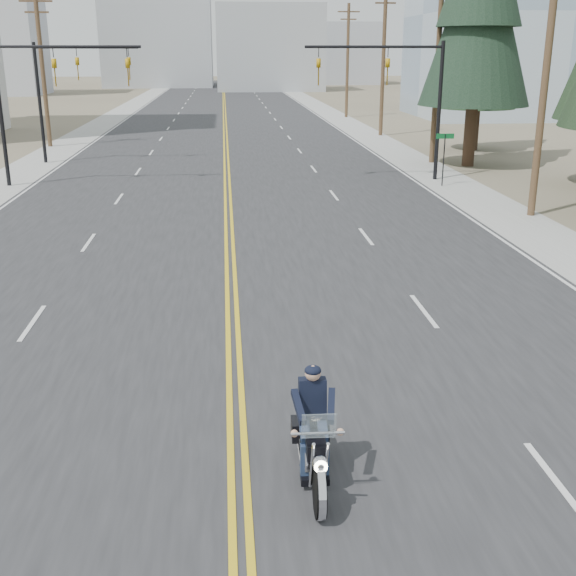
# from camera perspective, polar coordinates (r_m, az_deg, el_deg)

# --- Properties ---
(road) EXTENTS (20.00, 200.00, 0.01)m
(road) POSITION_cam_1_polar(r_m,az_deg,el_deg) (75.65, -5.02, 13.22)
(road) COLOR #303033
(road) RESTS_ON ground
(sidewalk_left) EXTENTS (3.00, 200.00, 0.01)m
(sidewalk_left) POSITION_cam_1_polar(r_m,az_deg,el_deg) (76.50, -13.89, 12.83)
(sidewalk_left) COLOR #A5A5A0
(sidewalk_left) RESTS_ON ground
(sidewalk_right) EXTENTS (3.00, 200.00, 0.01)m
(sidewalk_right) POSITION_cam_1_polar(r_m,az_deg,el_deg) (76.53, 3.86, 13.31)
(sidewalk_right) COLOR #A5A5A0
(sidewalk_right) RESTS_ON ground
(traffic_mast_left) EXTENTS (7.10, 0.26, 7.00)m
(traffic_mast_left) POSITION_cam_1_polar(r_m,az_deg,el_deg) (38.44, -19.01, 14.95)
(traffic_mast_left) COLOR black
(traffic_mast_left) RESTS_ON ground
(traffic_mast_right) EXTENTS (7.10, 0.26, 7.00)m
(traffic_mast_right) POSITION_cam_1_polar(r_m,az_deg,el_deg) (38.48, 8.98, 15.68)
(traffic_mast_right) COLOR black
(traffic_mast_right) RESTS_ON ground
(traffic_mast_far) EXTENTS (6.10, 0.26, 7.00)m
(traffic_mast_far) POSITION_cam_1_polar(r_m,az_deg,el_deg) (46.33, -17.10, 15.44)
(traffic_mast_far) COLOR black
(traffic_mast_far) RESTS_ON ground
(street_sign) EXTENTS (0.90, 0.06, 2.62)m
(street_sign) POSITION_cam_1_polar(r_m,az_deg,el_deg) (37.30, 12.24, 10.58)
(street_sign) COLOR black
(street_sign) RESTS_ON ground
(utility_pole_b) EXTENTS (2.20, 0.30, 11.50)m
(utility_pole_b) POSITION_cam_1_polar(r_m,az_deg,el_deg) (31.04, 19.76, 16.26)
(utility_pole_b) COLOR brown
(utility_pole_b) RESTS_ON ground
(utility_pole_c) EXTENTS (2.20, 0.30, 11.00)m
(utility_pole_c) POSITION_cam_1_polar(r_m,az_deg,el_deg) (45.16, 11.72, 16.89)
(utility_pole_c) COLOR brown
(utility_pole_c) RESTS_ON ground
(utility_pole_d) EXTENTS (2.20, 0.30, 11.50)m
(utility_pole_d) POSITION_cam_1_polar(r_m,az_deg,el_deg) (59.71, 7.55, 17.57)
(utility_pole_d) COLOR brown
(utility_pole_d) RESTS_ON ground
(utility_pole_e) EXTENTS (2.20, 0.30, 11.00)m
(utility_pole_e) POSITION_cam_1_polar(r_m,az_deg,el_deg) (76.41, 4.73, 17.58)
(utility_pole_e) COLOR brown
(utility_pole_e) RESTS_ON ground
(utility_pole_left) EXTENTS (2.20, 0.30, 10.50)m
(utility_pole_left) POSITION_cam_1_polar(r_m,az_deg,el_deg) (54.80, -18.84, 16.23)
(utility_pole_left) COLOR brown
(utility_pole_left) RESTS_ON ground
(glass_building) EXTENTS (24.00, 16.00, 20.00)m
(glass_building) POSITION_cam_1_polar(r_m,az_deg,el_deg) (81.99, 19.24, 19.72)
(glass_building) COLOR #9EB5CC
(glass_building) RESTS_ON ground
(haze_bldg_b) EXTENTS (18.00, 14.00, 14.00)m
(haze_bldg_b) POSITION_cam_1_polar(r_m,az_deg,el_deg) (130.62, -1.50, 18.43)
(haze_bldg_b) COLOR #ADB2B7
(haze_bldg_b) RESTS_ON ground
(haze_bldg_c) EXTENTS (16.00, 12.00, 18.00)m
(haze_bldg_c) POSITION_cam_1_polar(r_m,az_deg,el_deg) (122.16, 15.00, 18.81)
(haze_bldg_c) COLOR #B7BCC6
(haze_bldg_c) RESTS_ON ground
(haze_bldg_d) EXTENTS (20.00, 15.00, 26.00)m
(haze_bldg_d) POSITION_cam_1_polar(r_m,az_deg,el_deg) (146.00, -10.31, 20.49)
(haze_bldg_d) COLOR #ADB2B7
(haze_bldg_d) RESTS_ON ground
(haze_bldg_e) EXTENTS (14.00, 14.00, 12.00)m
(haze_bldg_e) POSITION_cam_1_polar(r_m,az_deg,el_deg) (157.38, 4.42, 17.98)
(haze_bldg_e) COLOR #B7BCC6
(haze_bldg_e) RESTS_ON ground
(motorcyclist) EXTENTS (1.08, 2.41, 1.87)m
(motorcyclist) POSITION_cam_1_polar(r_m,az_deg,el_deg) (11.35, 2.09, -11.12)
(motorcyclist) COLOR black
(motorcyclist) RESTS_ON ground
(conifer_far) EXTENTS (5.24, 5.24, 14.04)m
(conifer_far) POSITION_cam_1_polar(r_m,az_deg,el_deg) (51.97, 15.06, 19.35)
(conifer_far) COLOR #382619
(conifer_far) RESTS_ON ground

